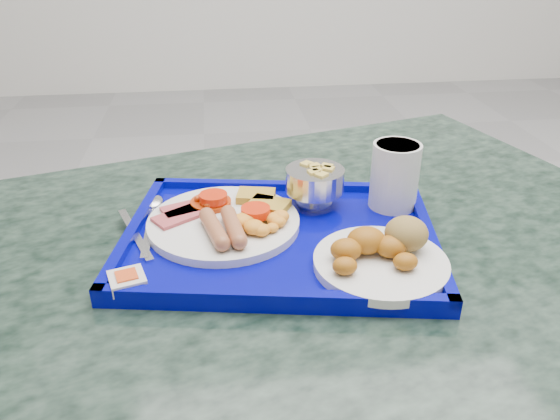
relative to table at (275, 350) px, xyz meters
name	(u,v)px	position (x,y,z in m)	size (l,w,h in m)	color
floor	(423,347)	(0.52, 0.57, -0.56)	(6.00, 6.00, 0.00)	#939396
table	(275,350)	(0.00, 0.00, 0.00)	(1.38, 1.10, 0.75)	slate
tray	(280,238)	(0.01, 0.01, 0.20)	(0.48, 0.39, 0.03)	#030492
main_plate	(229,219)	(-0.06, 0.04, 0.22)	(0.22, 0.22, 0.03)	silver
bread_plate	(383,253)	(0.13, -0.08, 0.23)	(0.17, 0.17, 0.06)	silver
fruit_bowl	(315,181)	(0.07, 0.09, 0.25)	(0.09, 0.09, 0.06)	#B9BABC
juice_cup	(395,174)	(0.19, 0.08, 0.26)	(0.07, 0.07, 0.10)	silver
spoon	(152,210)	(-0.18, 0.10, 0.21)	(0.03, 0.18, 0.01)	#B9BABC
knife	(135,234)	(-0.20, 0.03, 0.21)	(0.01, 0.16, 0.00)	#B9BABC
jam_packet	(127,281)	(-0.19, -0.09, 0.22)	(0.05, 0.05, 0.02)	silver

